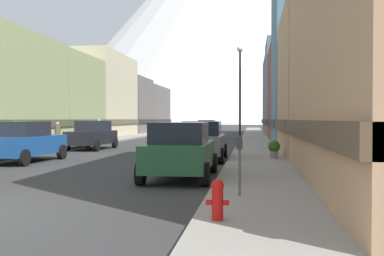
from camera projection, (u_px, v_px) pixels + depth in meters
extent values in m
cube|color=gray|center=(125.00, 138.00, 44.08)|extent=(2.50, 100.00, 0.15)
cube|color=gray|center=(254.00, 138.00, 42.44)|extent=(2.50, 100.00, 0.15)
cube|color=#8C9966|center=(44.00, 98.00, 38.49)|extent=(7.94, 8.35, 7.26)
cube|color=#3F442D|center=(44.00, 122.00, 38.53)|extent=(8.24, 8.35, 0.50)
cube|color=beige|center=(79.00, 96.00, 48.80)|extent=(9.89, 11.84, 8.76)
cube|color=#595444|center=(79.00, 122.00, 48.85)|extent=(10.19, 11.84, 0.50)
cube|color=#66605B|center=(111.00, 106.00, 59.26)|extent=(9.56, 8.24, 7.22)
cube|color=#2D2B29|center=(111.00, 121.00, 59.30)|extent=(9.86, 8.24, 0.50)
cube|color=#66605B|center=(137.00, 109.00, 69.77)|extent=(8.13, 12.96, 6.84)
cube|color=#2D2B29|center=(137.00, 121.00, 69.80)|extent=(8.43, 12.96, 0.50)
cube|color=tan|center=(367.00, 83.00, 22.05)|extent=(8.14, 8.42, 7.23)
cube|color=brown|center=(367.00, 125.00, 22.09)|extent=(8.44, 8.42, 0.50)
cube|color=slate|center=(343.00, 59.00, 30.87)|extent=(9.27, 8.47, 11.90)
cube|color=#22333F|center=(342.00, 123.00, 30.96)|extent=(9.57, 8.47, 0.50)
cube|color=brown|center=(321.00, 94.00, 40.22)|extent=(9.22, 9.30, 8.15)
cube|color=#3B1B16|center=(321.00, 122.00, 40.27)|extent=(9.52, 9.30, 0.50)
cube|color=slate|center=(301.00, 89.00, 49.07)|extent=(7.50, 8.27, 10.29)
cube|color=#22333F|center=(301.00, 122.00, 49.14)|extent=(7.80, 8.27, 0.50)
cube|color=#66605B|center=(301.00, 97.00, 58.81)|extent=(9.57, 10.68, 9.55)
cube|color=#2D2B29|center=(301.00, 121.00, 58.88)|extent=(9.87, 10.68, 0.50)
cube|color=#19478C|center=(25.00, 145.00, 19.80)|extent=(2.02, 4.47, 0.80)
cube|color=#1E232D|center=(22.00, 129.00, 19.54)|extent=(1.69, 2.26, 0.64)
cylinder|color=black|center=(26.00, 151.00, 21.59)|extent=(0.25, 0.69, 0.68)
cylinder|color=black|center=(62.00, 152.00, 21.28)|extent=(0.25, 0.69, 0.68)
cylinder|color=black|center=(24.00, 158.00, 18.03)|extent=(0.25, 0.69, 0.68)
cube|color=black|center=(92.00, 137.00, 28.09)|extent=(1.93, 4.44, 0.80)
cube|color=#1E232D|center=(93.00, 126.00, 28.32)|extent=(1.65, 2.23, 0.64)
cylinder|color=black|center=(97.00, 146.00, 26.33)|extent=(0.23, 0.68, 0.68)
cylinder|color=black|center=(67.00, 145.00, 26.61)|extent=(0.23, 0.68, 0.68)
cylinder|color=black|center=(115.00, 143.00, 29.59)|extent=(0.23, 0.68, 0.68)
cylinder|color=black|center=(88.00, 142.00, 29.87)|extent=(0.23, 0.68, 0.68)
cube|color=#265933|center=(181.00, 155.00, 14.37)|extent=(1.90, 4.42, 0.80)
cube|color=#1E232D|center=(180.00, 133.00, 14.11)|extent=(1.63, 2.22, 0.64)
cylinder|color=black|center=(162.00, 162.00, 16.12)|extent=(0.23, 0.68, 0.68)
cylinder|color=black|center=(214.00, 163.00, 15.91)|extent=(0.23, 0.68, 0.68)
cylinder|color=black|center=(141.00, 173.00, 12.85)|extent=(0.23, 0.68, 0.68)
cylinder|color=black|center=(205.00, 174.00, 12.63)|extent=(0.23, 0.68, 0.68)
cube|color=slate|center=(203.00, 144.00, 20.75)|extent=(1.90, 4.42, 0.80)
cube|color=#1E232D|center=(202.00, 128.00, 20.49)|extent=(1.63, 2.22, 0.64)
cylinder|color=black|center=(188.00, 150.00, 22.50)|extent=(0.23, 0.68, 0.68)
cylinder|color=black|center=(225.00, 150.00, 22.29)|extent=(0.23, 0.68, 0.68)
cylinder|color=black|center=(178.00, 155.00, 19.23)|extent=(0.23, 0.68, 0.68)
cylinder|color=black|center=(221.00, 156.00, 19.01)|extent=(0.23, 0.68, 0.68)
cube|color=#265933|center=(207.00, 131.00, 45.14)|extent=(1.84, 4.40, 0.80)
cube|color=#1E232D|center=(207.00, 123.00, 44.88)|extent=(1.60, 2.20, 0.64)
cylinder|color=black|center=(200.00, 134.00, 46.90)|extent=(0.22, 0.68, 0.68)
cylinder|color=black|center=(218.00, 134.00, 46.66)|extent=(0.22, 0.68, 0.68)
cylinder|color=black|center=(196.00, 135.00, 43.63)|extent=(0.22, 0.68, 0.68)
cylinder|color=black|center=(215.00, 135.00, 43.39)|extent=(0.22, 0.68, 0.68)
cylinder|color=red|center=(218.00, 204.00, 7.76)|extent=(0.20, 0.20, 0.55)
sphere|color=red|center=(218.00, 186.00, 7.76)|extent=(0.22, 0.22, 0.22)
cylinder|color=red|center=(209.00, 202.00, 7.78)|extent=(0.10, 0.09, 0.09)
cylinder|color=red|center=(226.00, 203.00, 7.74)|extent=(0.10, 0.09, 0.09)
cylinder|color=#595960|center=(239.00, 172.00, 10.27)|extent=(0.06, 0.06, 1.05)
cube|color=#33383F|center=(239.00, 143.00, 10.26)|extent=(0.14, 0.10, 0.28)
cylinder|color=gray|center=(274.00, 155.00, 20.14)|extent=(0.36, 0.36, 0.31)
sphere|color=#2F5B1F|center=(274.00, 146.00, 20.13)|extent=(0.53, 0.53, 0.53)
cylinder|color=navy|center=(16.00, 139.00, 23.79)|extent=(0.36, 0.36, 1.42)
sphere|color=tan|center=(16.00, 123.00, 23.77)|extent=(0.22, 0.22, 0.22)
cylinder|color=brown|center=(58.00, 136.00, 28.89)|extent=(0.36, 0.36, 1.34)
sphere|color=tan|center=(58.00, 124.00, 28.87)|extent=(0.21, 0.21, 0.21)
cylinder|color=navy|center=(99.00, 131.00, 36.69)|extent=(0.36, 0.36, 1.50)
sphere|color=tan|center=(99.00, 120.00, 36.67)|extent=(0.24, 0.24, 0.24)
cylinder|color=black|center=(240.00, 101.00, 25.53)|extent=(0.12, 0.12, 5.50)
sphere|color=white|center=(240.00, 49.00, 25.47)|extent=(0.36, 0.36, 0.36)
cone|color=silver|center=(245.00, 5.00, 264.67)|extent=(230.85, 230.85, 136.61)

